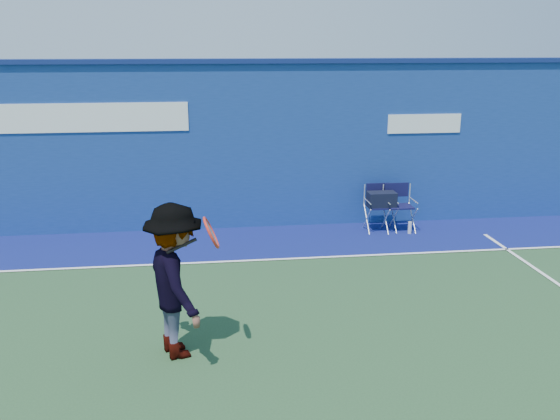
{
  "coord_description": "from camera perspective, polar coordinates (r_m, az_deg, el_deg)",
  "views": [
    {
      "loc": [
        -0.44,
        -5.64,
        3.34
      ],
      "look_at": [
        0.59,
        2.6,
        1.0
      ],
      "focal_mm": 38.0,
      "sensor_mm": 36.0,
      "label": 1
    }
  ],
  "objects": [
    {
      "name": "ground",
      "position": [
        6.56,
        -2.35,
        -14.84
      ],
      "size": [
        80.0,
        80.0,
        0.0
      ],
      "primitive_type": "plane",
      "color": "#254526",
      "rests_on": "ground"
    },
    {
      "name": "stadium_wall",
      "position": [
        10.99,
        -4.77,
        6.32
      ],
      "size": [
        24.0,
        0.5,
        3.08
      ],
      "color": "navy",
      "rests_on": "ground"
    },
    {
      "name": "out_of_bounds_strip",
      "position": [
        10.3,
        -4.29,
        -3.2
      ],
      "size": [
        24.0,
        1.8,
        0.01
      ],
      "primitive_type": "cube",
      "color": "#0E1758",
      "rests_on": "ground"
    },
    {
      "name": "court_lines",
      "position": [
        7.08,
        -2.77,
        -12.3
      ],
      "size": [
        24.0,
        12.0,
        0.01
      ],
      "color": "white",
      "rests_on": "out_of_bounds_strip"
    },
    {
      "name": "directors_chair_left",
      "position": [
        11.02,
        9.64,
        -0.2
      ],
      "size": [
        0.51,
        0.46,
        0.85
      ],
      "color": "silver",
      "rests_on": "ground"
    },
    {
      "name": "directors_chair_right",
      "position": [
        11.11,
        11.37,
        -0.62
      ],
      "size": [
        0.51,
        0.46,
        0.86
      ],
      "color": "silver",
      "rests_on": "ground"
    },
    {
      "name": "water_bottle",
      "position": [
        11.01,
        12.38,
        -1.69
      ],
      "size": [
        0.07,
        0.07,
        0.22
      ],
      "primitive_type": "cylinder",
      "color": "silver",
      "rests_on": "ground"
    },
    {
      "name": "tennis_player",
      "position": [
        6.54,
        -10.01,
        -6.75
      ],
      "size": [
        0.99,
        1.27,
        1.73
      ],
      "color": "#EA4738",
      "rests_on": "ground"
    }
  ]
}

